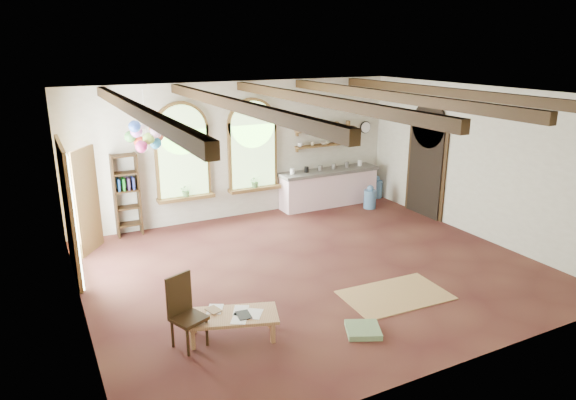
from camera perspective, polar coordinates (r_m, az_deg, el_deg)
floor at (r=9.68m, az=2.74°, el=-7.49°), size 8.00×8.00×0.00m
ceiling_beams at (r=8.86m, az=3.03°, el=11.08°), size 6.20×6.80×0.18m
window_left at (r=11.70m, az=-11.62°, el=4.90°), size 1.30×0.28×2.20m
window_right at (r=12.25m, az=-3.93°, el=5.74°), size 1.30×0.28×2.20m
left_doorway at (r=9.86m, az=-23.15°, el=-1.28°), size 0.10×1.90×2.50m
right_doorway at (r=12.72m, az=15.02°, el=3.17°), size 0.10×1.30×2.40m
kitchen_counter at (r=13.22m, az=4.55°, el=1.42°), size 2.68×0.62×0.94m
wall_shelf_lower at (r=13.13m, az=4.24°, el=6.13°), size 1.70×0.24×0.04m
wall_shelf_upper at (r=13.06m, az=4.28°, el=7.85°), size 1.70×0.24×0.04m
wall_clock at (r=13.81m, az=8.61°, el=7.99°), size 0.32×0.04×0.32m
bookshelf at (r=11.51m, az=-17.48°, el=0.50°), size 0.53×0.32×1.80m
coffee_table at (r=7.43m, az=-6.23°, el=-12.83°), size 1.40×0.97×0.37m
side_chair at (r=7.36m, az=-11.03°, el=-13.62°), size 0.53×0.53×1.03m
floor_mat at (r=8.84m, az=11.83°, el=-10.30°), size 1.78×1.15×0.02m
floor_cushion at (r=7.72m, az=8.34°, el=-14.10°), size 0.64×0.64×0.08m
water_jug_a at (r=13.16m, az=9.09°, el=0.20°), size 0.31×0.31×0.60m
water_jug_b at (r=14.11m, az=9.80°, el=1.31°), size 0.31×0.31×0.61m
balloon_cluster at (r=10.27m, az=-15.54°, el=6.98°), size 0.73×0.74×1.14m
table_book at (r=7.49m, az=-8.82°, el=-12.21°), size 0.22×0.28×0.02m
tablet at (r=7.37m, az=-4.94°, el=-12.62°), size 0.21×0.28×0.01m
potted_plant_left at (r=11.79m, az=-11.25°, el=1.09°), size 0.27×0.23×0.30m
potted_plant_right at (r=12.33m, az=-3.66°, el=2.09°), size 0.27×0.23×0.30m
shelf_cup_a at (r=12.75m, az=1.35°, el=6.16°), size 0.12×0.10×0.10m
shelf_cup_b at (r=12.92m, az=2.72°, el=6.27°), size 0.10×0.10×0.09m
shelf_bowl_a at (r=13.10m, az=4.06°, el=6.31°), size 0.22×0.22×0.05m
shelf_bowl_b at (r=13.28m, az=5.36°, el=6.44°), size 0.20×0.20×0.06m
shelf_vase at (r=13.45m, az=6.64°, el=6.82°), size 0.18×0.18×0.19m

